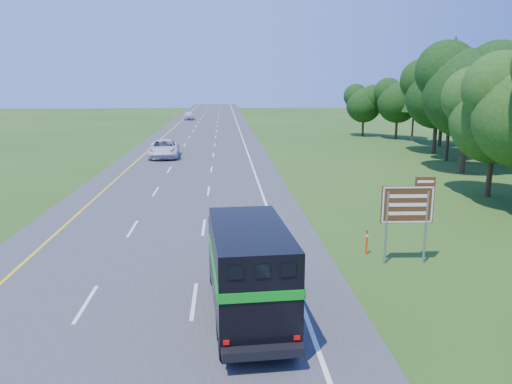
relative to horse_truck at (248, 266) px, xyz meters
The scene contains 7 objects.
road 40.44m from the horse_truck, 95.16° to the left, with size 15.00×260.00×0.04m, color #38383A.
lane_markings 40.44m from the horse_truck, 95.16° to the left, with size 11.15×260.00×0.01m.
horse_truck is the anchor object (origin of this frame).
white_suv 36.49m from the horse_truck, 100.69° to the left, with size 2.93×6.34×1.76m, color silver.
far_car 89.98m from the horse_truck, 94.95° to the left, with size 2.02×5.01×1.71m, color silver.
exit_sign 8.18m from the horse_truck, 33.33° to the left, with size 2.17×0.16×3.67m.
delineator 7.98m from the horse_truck, 45.84° to the left, with size 0.09×0.05×1.13m.
Camera 1 is at (2.93, -5.11, 7.38)m, focal length 35.00 mm.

